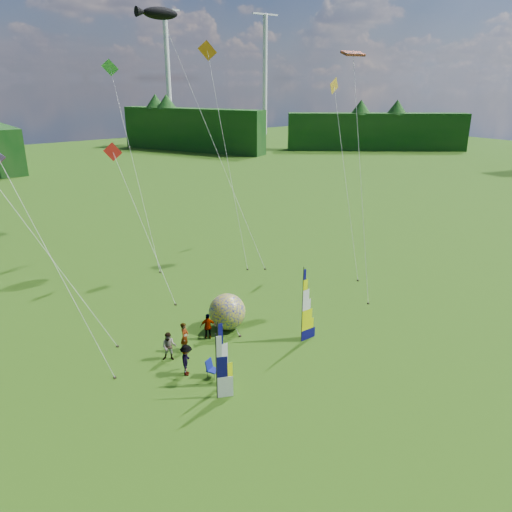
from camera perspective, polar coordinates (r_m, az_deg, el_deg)
ground at (r=27.18m, az=6.93°, el=-12.87°), size 220.00×220.00×0.00m
treeline_ring at (r=25.27m, az=7.30°, el=-5.20°), size 210.00×210.00×8.00m
turbine_left at (r=140.76m, az=1.03°, el=19.83°), size 8.00×1.20×30.00m
turbine_right at (r=133.18m, az=-10.02°, el=19.57°), size 8.00×1.20×30.00m
feather_banner_main at (r=28.71m, az=5.32°, el=-5.77°), size 1.23×0.10×4.53m
side_banner_left at (r=24.93m, az=-4.30°, el=-11.32°), size 0.98×0.18×3.48m
side_banner_far at (r=24.15m, az=-4.54°, el=-12.62°), size 0.95×0.50×3.36m
bol_inflatable at (r=30.64m, az=-3.32°, el=-6.37°), size 2.97×2.97×2.25m
spectator_a at (r=28.60m, az=-8.15°, el=-9.14°), size 0.75×0.73×1.74m
spectator_b at (r=27.91m, az=-9.90°, el=-10.14°), size 0.87×0.79×1.64m
spectator_c at (r=26.50m, az=-7.95°, el=-11.69°), size 0.98×1.12×1.70m
spectator_d at (r=29.70m, az=-5.50°, el=-8.03°), size 1.00×0.80×1.60m
camp_chair at (r=26.29m, az=-4.95°, el=-12.75°), size 0.75×0.75×0.99m
kite_whale at (r=42.72m, az=-5.19°, el=14.48°), size 10.05×17.25×21.52m
kite_rainbow_delta at (r=29.83m, az=-23.09°, el=2.72°), size 13.05×14.02×13.33m
kite_parafoil at (r=36.07m, az=11.95°, el=10.38°), size 10.22×11.92×17.99m
small_kite_red at (r=36.69m, az=-12.92°, el=4.49°), size 3.49×11.90×10.54m
small_kite_orange at (r=41.40m, az=-3.33°, el=11.95°), size 7.44×11.20×18.05m
small_kite_yellow at (r=40.17m, az=10.25°, el=9.31°), size 8.22×10.54×15.11m
small_kite_pink at (r=26.67m, az=-24.86°, el=5.65°), size 8.72×10.71×17.85m
small_kite_green at (r=43.63m, az=-13.87°, el=10.90°), size 7.24×14.47×16.67m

